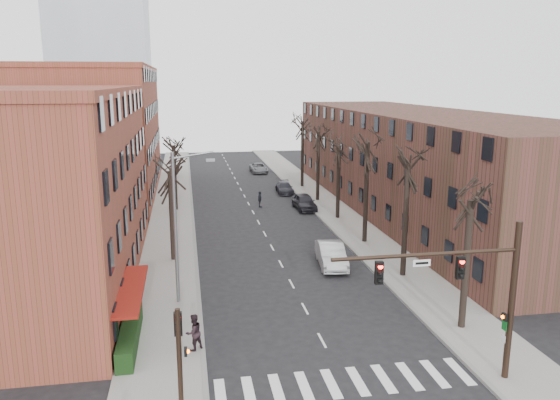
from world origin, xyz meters
name	(u,v)px	position (x,y,z in m)	size (l,w,h in m)	color
ground	(344,382)	(0.00, 0.00, 0.00)	(160.00, 160.00, 0.00)	black
sidewalk_left	(172,208)	(-8.00, 35.00, 0.07)	(4.00, 90.00, 0.15)	gray
sidewalk_right	(323,202)	(8.00, 35.00, 0.07)	(4.00, 90.00, 0.15)	gray
building_left_near	(33,193)	(-16.00, 15.00, 6.00)	(12.00, 26.00, 12.00)	brown
building_left_far	(100,134)	(-16.00, 44.00, 7.00)	(12.00, 28.00, 14.00)	brown
building_right	(415,162)	(16.00, 30.00, 5.00)	(12.00, 50.00, 10.00)	#512B26
awning_left	(135,337)	(-9.40, 6.00, 0.00)	(1.20, 7.00, 0.15)	maroon
hedge	(130,334)	(-9.50, 5.00, 0.65)	(0.80, 6.00, 1.00)	#193111
tree_right_a	(461,329)	(7.60, 4.00, 0.00)	(5.20, 5.20, 10.00)	black
tree_right_b	(403,277)	(7.60, 12.00, 0.00)	(5.20, 5.20, 10.80)	black
tree_right_c	(364,243)	(7.60, 20.00, 0.00)	(5.20, 5.20, 11.60)	black
tree_right_d	(337,219)	(7.60, 28.00, 0.00)	(5.20, 5.20, 10.00)	black
tree_right_e	(317,201)	(7.60, 36.00, 0.00)	(5.20, 5.20, 10.80)	black
tree_right_f	(302,187)	(7.60, 44.00, 0.00)	(5.20, 5.20, 11.60)	black
tree_left_a	(174,261)	(-7.60, 18.00, 0.00)	(5.20, 5.20, 9.50)	black
tree_left_b	(176,211)	(-7.60, 34.00, 0.00)	(5.20, 5.20, 9.50)	black
signal_mast_arm	(480,288)	(5.45, -1.00, 4.40)	(8.14, 0.30, 7.20)	black
signal_pole_left	(179,351)	(-6.99, -0.95, 2.61)	(0.47, 0.44, 4.40)	black
streetlight	(178,221)	(-7.03, 10.00, 5.01)	(2.45, 0.22, 9.03)	slate
silver_sedan	(331,255)	(3.44, 14.97, 0.83)	(1.75, 5.01, 1.65)	#ACAFB3
parked_car_near	(304,202)	(5.30, 32.31, 0.80)	(1.90, 4.71, 1.61)	black
parked_car_mid	(285,188)	(4.80, 40.78, 0.64)	(1.80, 4.42, 1.28)	black
parked_car_far	(259,168)	(3.80, 55.95, 0.67)	(2.22, 4.81, 1.34)	slate
pedestrian_b	(194,332)	(-6.40, 3.85, 1.06)	(0.88, 0.69, 1.81)	black
pedestrian_crossing	(260,199)	(0.97, 34.10, 0.84)	(0.99, 0.41, 1.68)	black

